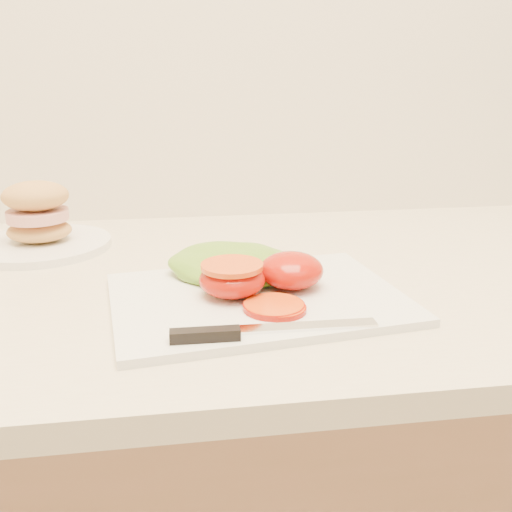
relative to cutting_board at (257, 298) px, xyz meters
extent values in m
cube|color=silver|center=(0.00, 0.00, 0.00)|extent=(0.37, 0.29, 0.01)
ellipsoid|color=#B01E02|center=(0.04, 0.02, 0.03)|extent=(0.08, 0.08, 0.04)
ellipsoid|color=#B01E02|center=(-0.03, 0.00, 0.02)|extent=(0.08, 0.08, 0.04)
cylinder|color=red|center=(-0.03, 0.00, 0.04)|extent=(0.07, 0.07, 0.01)
cylinder|color=orange|center=(0.01, -0.05, 0.01)|extent=(0.07, 0.07, 0.01)
cylinder|color=orange|center=(0.02, -0.05, 0.01)|extent=(0.06, 0.06, 0.01)
ellipsoid|color=#6EA62C|center=(-0.02, 0.07, 0.02)|extent=(0.19, 0.16, 0.03)
cube|color=silver|center=(0.04, -0.10, 0.01)|extent=(0.14, 0.02, 0.00)
cube|color=black|center=(-0.07, -0.11, 0.01)|extent=(0.07, 0.02, 0.01)
cylinder|color=white|center=(-0.30, 0.26, 0.00)|extent=(0.21, 0.21, 0.01)
ellipsoid|color=#BE8549|center=(-0.30, 0.26, 0.02)|extent=(0.10, 0.08, 0.03)
cylinder|color=#D8938C|center=(-0.30, 0.26, 0.05)|extent=(0.09, 0.09, 0.02)
ellipsoid|color=#BE8549|center=(-0.30, 0.26, 0.08)|extent=(0.10, 0.08, 0.04)
camera|label=1|loc=(-0.09, -0.62, 0.26)|focal=40.00mm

